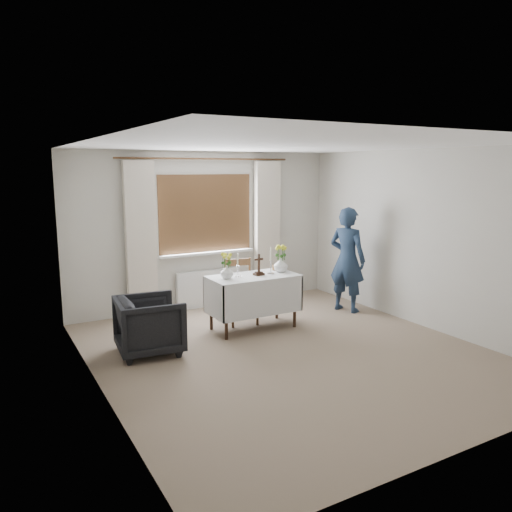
% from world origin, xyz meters
% --- Properties ---
extents(ground, '(5.00, 5.00, 0.00)m').
position_xyz_m(ground, '(0.00, 0.00, 0.00)').
color(ground, '#817059').
rests_on(ground, ground).
extents(altar_table, '(1.24, 0.64, 0.76)m').
position_xyz_m(altar_table, '(0.08, 1.05, 0.38)').
color(altar_table, silver).
rests_on(altar_table, ground).
extents(wooden_chair, '(0.50, 0.50, 0.93)m').
position_xyz_m(wooden_chair, '(0.05, 1.36, 0.47)').
color(wooden_chair, brown).
rests_on(wooden_chair, ground).
extents(armchair, '(0.84, 0.83, 0.70)m').
position_xyz_m(armchair, '(-1.49, 0.84, 0.35)').
color(armchair, black).
rests_on(armchair, ground).
extents(person, '(0.59, 0.71, 1.65)m').
position_xyz_m(person, '(1.79, 1.11, 0.82)').
color(person, navy).
rests_on(person, ground).
extents(radiator, '(1.10, 0.10, 0.60)m').
position_xyz_m(radiator, '(0.00, 2.42, 0.30)').
color(radiator, silver).
rests_on(radiator, ground).
extents(wooden_cross, '(0.14, 0.10, 0.30)m').
position_xyz_m(wooden_cross, '(0.16, 1.04, 0.91)').
color(wooden_cross, black).
rests_on(wooden_cross, altar_table).
extents(candlestick_left, '(0.12, 0.12, 0.33)m').
position_xyz_m(candlestick_left, '(-0.16, 1.08, 0.93)').
color(candlestick_left, white).
rests_on(candlestick_left, altar_table).
extents(candlestick_right, '(0.12, 0.12, 0.39)m').
position_xyz_m(candlestick_right, '(0.34, 1.02, 0.96)').
color(candlestick_right, white).
rests_on(candlestick_right, altar_table).
extents(flower_vase_left, '(0.21, 0.21, 0.18)m').
position_xyz_m(flower_vase_left, '(-0.32, 1.07, 0.85)').
color(flower_vase_left, silver).
rests_on(flower_vase_left, altar_table).
extents(flower_vase_right, '(0.21, 0.21, 0.21)m').
position_xyz_m(flower_vase_right, '(0.54, 1.07, 0.87)').
color(flower_vase_right, silver).
rests_on(flower_vase_right, altar_table).
extents(wicker_basket, '(0.20, 0.20, 0.07)m').
position_xyz_m(wicker_basket, '(0.59, 1.21, 0.80)').
color(wicker_basket, brown).
rests_on(wicker_basket, altar_table).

